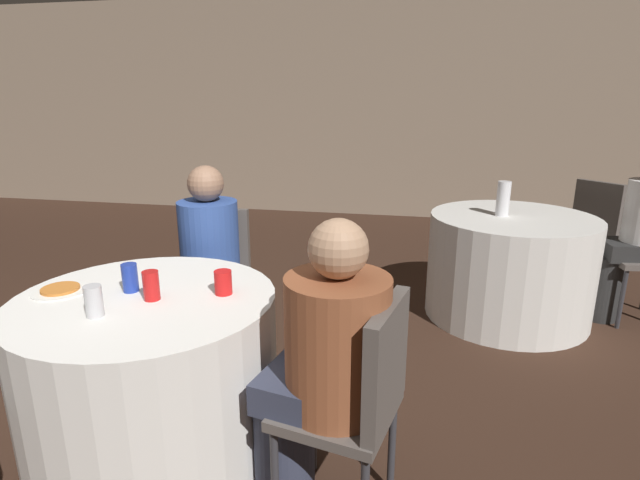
# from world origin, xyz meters

# --- Properties ---
(ground_plane) EXTENTS (16.00, 16.00, 0.00)m
(ground_plane) POSITION_xyz_m (0.00, 0.00, 0.00)
(ground_plane) COLOR #382319
(wall_back) EXTENTS (16.00, 0.06, 2.80)m
(wall_back) POSITION_xyz_m (0.00, 5.01, 1.40)
(wall_back) COLOR gray
(wall_back) RESTS_ON ground_plane
(table_near) EXTENTS (1.09, 1.09, 0.75)m
(table_near) POSITION_xyz_m (0.16, 0.09, 0.37)
(table_near) COLOR white
(table_near) RESTS_ON ground_plane
(table_far) EXTENTS (1.14, 1.14, 0.75)m
(table_far) POSITION_xyz_m (1.91, 1.94, 0.37)
(table_far) COLOR white
(table_far) RESTS_ON ground_plane
(chair_near_north) EXTENTS (0.44, 0.44, 0.89)m
(chair_near_north) POSITION_xyz_m (0.06, 1.03, 0.54)
(chair_near_north) COLOR #59514C
(chair_near_north) RESTS_ON ground_plane
(chair_near_east) EXTENTS (0.48, 0.47, 0.89)m
(chair_near_east) POSITION_xyz_m (1.09, -0.11, 0.54)
(chair_near_east) COLOR #59514C
(chair_near_east) RESTS_ON ground_plane
(chair_far_northeast) EXTENTS (0.57, 0.57, 0.89)m
(chair_far_northeast) POSITION_xyz_m (2.61, 2.62, 0.54)
(chair_far_northeast) COLOR #59514C
(chair_far_northeast) RESTS_ON ground_plane
(person_blue_shirt) EXTENTS (0.36, 0.51, 1.18)m
(person_blue_shirt) POSITION_xyz_m (0.08, 0.88, 0.60)
(person_blue_shirt) COLOR black
(person_blue_shirt) RESTS_ON ground_plane
(person_floral_shirt) EXTENTS (0.52, 0.42, 1.17)m
(person_floral_shirt) POSITION_xyz_m (0.94, -0.08, 0.61)
(person_floral_shirt) COLOR #33384C
(person_floral_shirt) RESTS_ON ground_plane
(person_white_shirt) EXTENTS (0.49, 0.33, 1.21)m
(person_white_shirt) POSITION_xyz_m (2.72, 2.04, 0.60)
(person_white_shirt) COLOR #282828
(person_white_shirt) RESTS_ON ground_plane
(pizza_plate_near) EXTENTS (0.23, 0.23, 0.02)m
(pizza_plate_near) POSITION_xyz_m (-0.23, 0.07, 0.75)
(pizza_plate_near) COLOR white
(pizza_plate_near) RESTS_ON table_near
(soda_can_silver) EXTENTS (0.07, 0.07, 0.12)m
(soda_can_silver) POSITION_xyz_m (0.08, -0.12, 0.81)
(soda_can_silver) COLOR silver
(soda_can_silver) RESTS_ON table_near
(soda_can_red) EXTENTS (0.07, 0.07, 0.12)m
(soda_can_red) POSITION_xyz_m (0.21, 0.07, 0.81)
(soda_can_red) COLOR red
(soda_can_red) RESTS_ON table_near
(soda_can_blue) EXTENTS (0.07, 0.07, 0.12)m
(soda_can_blue) POSITION_xyz_m (0.07, 0.14, 0.81)
(soda_can_blue) COLOR #1E38A5
(soda_can_blue) RESTS_ON table_near
(cup_near) EXTENTS (0.07, 0.07, 0.10)m
(cup_near) POSITION_xyz_m (0.47, 0.19, 0.80)
(cup_near) COLOR red
(cup_near) RESTS_ON table_near
(bottle_far) EXTENTS (0.09, 0.09, 0.24)m
(bottle_far) POSITION_xyz_m (1.82, 1.93, 0.87)
(bottle_far) COLOR white
(bottle_far) RESTS_ON table_far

